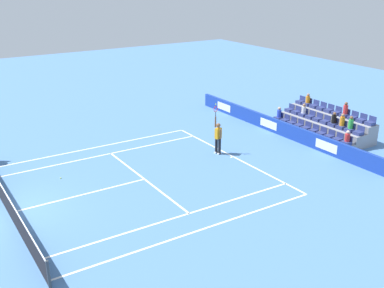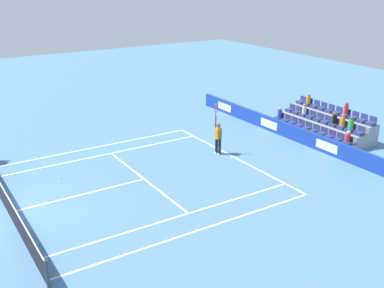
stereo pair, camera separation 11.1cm
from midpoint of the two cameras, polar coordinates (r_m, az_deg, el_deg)
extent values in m
plane|color=#4C7AB2|center=(21.19, -21.52, -7.89)|extent=(80.00, 80.00, 0.00)
cube|color=white|center=(25.61, 5.26, -1.58)|extent=(10.97, 0.10, 0.01)
cube|color=white|center=(22.92, -5.76, -4.31)|extent=(8.23, 0.10, 0.01)
cube|color=white|center=(21.84, -13.30, -6.08)|extent=(0.10, 6.40, 0.01)
cube|color=white|center=(26.24, -10.72, -1.32)|extent=(0.10, 11.89, 0.01)
cube|color=white|center=(19.49, -1.42, -8.88)|extent=(0.10, 11.89, 0.01)
cube|color=white|center=(27.44, -11.80, -0.43)|extent=(0.10, 11.89, 0.01)
cube|color=white|center=(18.48, 0.80, -10.63)|extent=(0.10, 11.89, 0.01)
cube|color=white|center=(25.55, 5.08, -1.63)|extent=(0.10, 0.20, 0.01)
cube|color=#193899|center=(28.44, 12.91, 1.19)|extent=(19.25, 0.20, 0.90)
cube|color=white|center=(26.84, 16.33, -0.29)|extent=(1.54, 0.01, 0.50)
cube|color=white|center=(30.01, 9.55, 2.43)|extent=(1.54, 0.01, 0.50)
cube|color=white|center=(33.58, 4.11, 4.57)|extent=(1.54, 0.01, 0.50)
cylinder|color=#33383D|center=(15.87, -17.19, -15.12)|extent=(0.10, 0.10, 1.07)
cube|color=black|center=(20.99, -21.68, -6.78)|extent=(11.77, 0.02, 0.92)
cube|color=white|center=(20.79, -21.85, -5.59)|extent=(11.77, 0.04, 0.04)
cylinder|color=black|center=(25.79, 3.54, -0.32)|extent=(0.16, 0.16, 0.90)
cylinder|color=black|center=(25.94, 3.15, -0.18)|extent=(0.16, 0.16, 0.90)
cube|color=white|center=(25.93, 3.53, -1.16)|extent=(0.17, 0.28, 0.08)
cube|color=white|center=(26.08, 3.14, -1.03)|extent=(0.17, 0.28, 0.08)
cube|color=orange|center=(25.61, 3.38, 1.32)|extent=(0.29, 0.40, 0.60)
sphere|color=brown|center=(25.46, 3.40, 2.30)|extent=(0.24, 0.24, 0.24)
cylinder|color=brown|center=(25.56, 3.05, 2.73)|extent=(0.09, 0.09, 0.62)
cylinder|color=brown|center=(25.43, 3.67, 1.23)|extent=(0.09, 0.09, 0.56)
cylinder|color=black|center=(25.43, 3.07, 3.70)|extent=(0.04, 0.04, 0.28)
torus|color=red|center=(25.35, 3.08, 4.31)|extent=(0.09, 0.31, 0.31)
sphere|color=#D1E533|center=(25.28, 3.09, 4.92)|extent=(0.07, 0.07, 0.07)
cube|color=gray|center=(29.26, 14.37, 1.10)|extent=(6.20, 0.95, 0.42)
cube|color=navy|center=(27.46, 18.59, 0.08)|extent=(0.48, 0.44, 0.20)
cube|color=navy|center=(27.52, 18.92, 0.64)|extent=(0.48, 0.04, 0.30)
cube|color=navy|center=(27.82, 17.62, 0.45)|extent=(0.48, 0.44, 0.20)
cube|color=navy|center=(27.89, 17.95, 1.01)|extent=(0.48, 0.04, 0.30)
cube|color=navy|center=(28.19, 16.68, 0.81)|extent=(0.48, 0.44, 0.20)
cube|color=navy|center=(28.26, 17.00, 1.36)|extent=(0.48, 0.04, 0.30)
cube|color=navy|center=(28.58, 15.76, 1.17)|extent=(0.48, 0.44, 0.20)
cube|color=navy|center=(28.64, 16.08, 1.71)|extent=(0.48, 0.04, 0.30)
cube|color=navy|center=(28.97, 14.86, 1.51)|extent=(0.48, 0.44, 0.20)
cube|color=navy|center=(29.03, 15.18, 2.04)|extent=(0.48, 0.04, 0.30)
cube|color=navy|center=(29.37, 13.99, 1.84)|extent=(0.48, 0.44, 0.20)
cube|color=navy|center=(29.43, 14.31, 2.37)|extent=(0.48, 0.04, 0.30)
cube|color=navy|center=(29.77, 13.14, 2.16)|extent=(0.48, 0.44, 0.20)
cube|color=navy|center=(29.84, 13.45, 2.68)|extent=(0.48, 0.04, 0.30)
cube|color=navy|center=(30.19, 12.32, 2.48)|extent=(0.48, 0.44, 0.20)
cube|color=navy|center=(30.25, 12.63, 2.99)|extent=(0.48, 0.04, 0.30)
cube|color=navy|center=(30.61, 11.51, 2.78)|extent=(0.48, 0.44, 0.20)
cube|color=navy|center=(30.67, 11.82, 3.29)|extent=(0.48, 0.04, 0.30)
cube|color=navy|center=(31.03, 10.73, 3.08)|extent=(0.48, 0.44, 0.20)
cube|color=navy|center=(31.09, 11.03, 3.58)|extent=(0.48, 0.04, 0.30)
cube|color=gray|center=(29.87, 15.67, 1.79)|extent=(6.20, 0.95, 0.84)
cube|color=navy|center=(28.04, 19.93, 1.24)|extent=(0.48, 0.44, 0.20)
cube|color=navy|center=(28.12, 20.25, 1.79)|extent=(0.48, 0.04, 0.30)
cube|color=navy|center=(28.40, 18.97, 1.59)|extent=(0.48, 0.44, 0.20)
cube|color=navy|center=(28.47, 19.28, 2.13)|extent=(0.48, 0.04, 0.30)
cube|color=navy|center=(28.76, 18.02, 1.93)|extent=(0.48, 0.44, 0.20)
cube|color=navy|center=(28.84, 18.33, 2.47)|extent=(0.48, 0.04, 0.30)
cube|color=navy|center=(29.14, 17.10, 2.26)|extent=(0.48, 0.44, 0.20)
cube|color=navy|center=(29.21, 17.41, 2.79)|extent=(0.48, 0.04, 0.30)
cube|color=navy|center=(29.52, 16.21, 2.59)|extent=(0.48, 0.44, 0.20)
cube|color=navy|center=(29.60, 16.51, 3.11)|extent=(0.48, 0.04, 0.30)
cube|color=navy|center=(29.91, 15.33, 2.90)|extent=(0.48, 0.44, 0.20)
cube|color=navy|center=(29.99, 15.64, 3.41)|extent=(0.48, 0.04, 0.30)
cube|color=navy|center=(30.31, 14.48, 3.20)|extent=(0.48, 0.44, 0.20)
cube|color=navy|center=(30.38, 14.78, 3.71)|extent=(0.48, 0.04, 0.30)
cube|color=navy|center=(30.72, 13.65, 3.50)|extent=(0.48, 0.44, 0.20)
cube|color=navy|center=(30.79, 13.95, 4.00)|extent=(0.48, 0.04, 0.30)
cube|color=navy|center=(31.13, 12.84, 3.79)|extent=(0.48, 0.44, 0.20)
cube|color=navy|center=(31.20, 13.14, 4.28)|extent=(0.48, 0.04, 0.30)
cube|color=navy|center=(31.55, 12.06, 4.07)|extent=(0.48, 0.44, 0.20)
cube|color=navy|center=(31.62, 12.35, 4.55)|extent=(0.48, 0.04, 0.30)
cube|color=gray|center=(30.50, 16.92, 2.46)|extent=(6.20, 0.95, 1.26)
cube|color=navy|center=(28.65, 21.22, 2.36)|extent=(0.48, 0.44, 0.20)
cube|color=navy|center=(28.74, 21.52, 2.89)|extent=(0.48, 0.04, 0.30)
cube|color=navy|center=(29.00, 20.25, 2.68)|extent=(0.48, 0.44, 0.20)
cube|color=navy|center=(29.09, 20.56, 3.21)|extent=(0.48, 0.04, 0.30)
cube|color=navy|center=(29.36, 19.31, 3.01)|extent=(0.48, 0.44, 0.20)
cube|color=navy|center=(29.44, 19.62, 3.53)|extent=(0.48, 0.04, 0.30)
cube|color=navy|center=(29.73, 18.40, 3.32)|extent=(0.48, 0.44, 0.20)
cube|color=navy|center=(29.81, 18.70, 3.83)|extent=(0.48, 0.04, 0.30)
cube|color=navy|center=(30.10, 17.50, 3.62)|extent=(0.48, 0.44, 0.20)
cube|color=navy|center=(30.18, 17.80, 4.13)|extent=(0.48, 0.04, 0.30)
cube|color=navy|center=(30.49, 16.63, 3.92)|extent=(0.48, 0.44, 0.20)
cube|color=navy|center=(30.57, 16.92, 4.42)|extent=(0.48, 0.04, 0.30)
cube|color=navy|center=(30.88, 15.77, 4.20)|extent=(0.48, 0.44, 0.20)
cube|color=navy|center=(30.96, 16.07, 4.70)|extent=(0.48, 0.04, 0.30)
cube|color=navy|center=(31.28, 14.94, 4.48)|extent=(0.48, 0.44, 0.20)
cube|color=navy|center=(31.36, 15.23, 4.97)|extent=(0.48, 0.04, 0.30)
cube|color=navy|center=(31.68, 14.13, 4.75)|extent=(0.48, 0.44, 0.20)
cube|color=navy|center=(31.76, 14.42, 5.23)|extent=(0.48, 0.04, 0.30)
cube|color=navy|center=(32.10, 13.34, 5.02)|extent=(0.48, 0.44, 0.20)
cube|color=navy|center=(32.17, 13.63, 5.49)|extent=(0.48, 0.04, 0.30)
cylinder|color=red|center=(29.66, 18.54, 4.02)|extent=(0.28, 0.28, 0.54)
sphere|color=brown|center=(29.57, 18.62, 4.71)|extent=(0.20, 0.20, 0.20)
cylinder|color=red|center=(27.39, 18.74, 0.73)|extent=(0.28, 0.28, 0.44)
sphere|color=beige|center=(27.29, 18.81, 1.37)|extent=(0.20, 0.20, 0.20)
cylinder|color=white|center=(30.67, 13.77, 4.08)|extent=(0.28, 0.28, 0.44)
sphere|color=#9E7251|center=(30.58, 13.82, 4.65)|extent=(0.20, 0.20, 0.20)
cylinder|color=blue|center=(30.97, 10.84, 3.69)|extent=(0.28, 0.28, 0.48)
sphere|color=#D3A884|center=(30.88, 10.88, 4.30)|extent=(0.20, 0.20, 0.20)
cylinder|color=black|center=(29.08, 17.24, 2.92)|extent=(0.28, 0.28, 0.48)
sphere|color=brown|center=(28.98, 17.31, 3.56)|extent=(0.20, 0.20, 0.20)
cylinder|color=green|center=(28.33, 19.12, 2.32)|extent=(0.28, 0.28, 0.55)
sphere|color=brown|center=(28.22, 19.20, 3.04)|extent=(0.20, 0.20, 0.20)
cylinder|color=orange|center=(31.64, 14.24, 5.31)|extent=(0.28, 0.28, 0.43)
sphere|color=#9E7251|center=(31.56, 14.29, 5.86)|extent=(0.20, 0.20, 0.20)
cylinder|color=orange|center=(28.69, 18.17, 2.65)|extent=(0.28, 0.28, 0.54)
sphere|color=#9E7251|center=(28.59, 18.25, 3.36)|extent=(0.20, 0.20, 0.20)
sphere|color=#D1E533|center=(23.75, -15.72, -4.02)|extent=(0.07, 0.07, 0.07)
camera|label=1|loc=(0.06, -89.87, 0.05)|focal=43.34mm
camera|label=2|loc=(0.06, 90.13, -0.05)|focal=43.34mm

